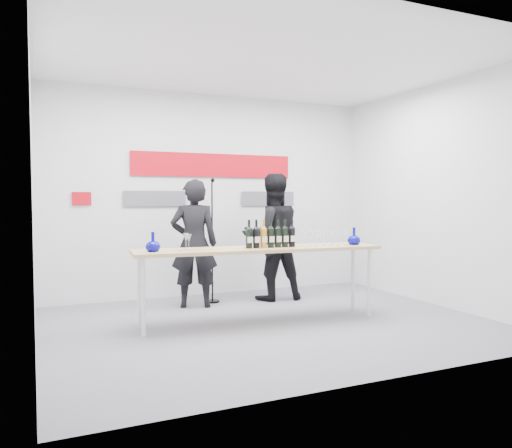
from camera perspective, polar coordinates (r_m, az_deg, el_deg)
name	(u,v)px	position (r m, az deg, el deg)	size (l,w,h in m)	color
ground	(271,323)	(5.92, 1.70, -11.28)	(5.00, 5.00, 0.00)	slate
back_wall	(214,195)	(7.59, -4.86, 3.29)	(5.00, 0.04, 3.00)	silver
signage	(211,175)	(7.55, -5.20, 5.62)	(3.38, 0.02, 0.79)	#BE0814
tasting_table	(259,253)	(5.85, 0.40, -3.36)	(2.97, 0.83, 0.88)	tan
wine_bottles	(271,233)	(5.84, 1.70, -1.09)	(0.62, 0.13, 0.33)	black
decanter_left	(153,242)	(5.51, -11.70, -2.00)	(0.16, 0.16, 0.21)	#07088A
decanter_right	(354,236)	(6.33, 11.13, -1.35)	(0.16, 0.16, 0.21)	#07088A
glasses_left	(183,242)	(5.60, -8.35, -2.05)	(0.18, 0.23, 0.18)	silver
glasses_right	(323,238)	(6.15, 7.69, -1.59)	(0.56, 0.27, 0.18)	silver
presenter_left	(194,244)	(6.68, -7.10, -2.23)	(0.62, 0.41, 1.71)	black
presenter_right	(272,237)	(7.14, 1.88, -1.48)	(0.88, 0.68, 1.80)	black
mic_stand	(212,265)	(7.01, -5.01, -4.66)	(0.20, 0.20, 1.73)	black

